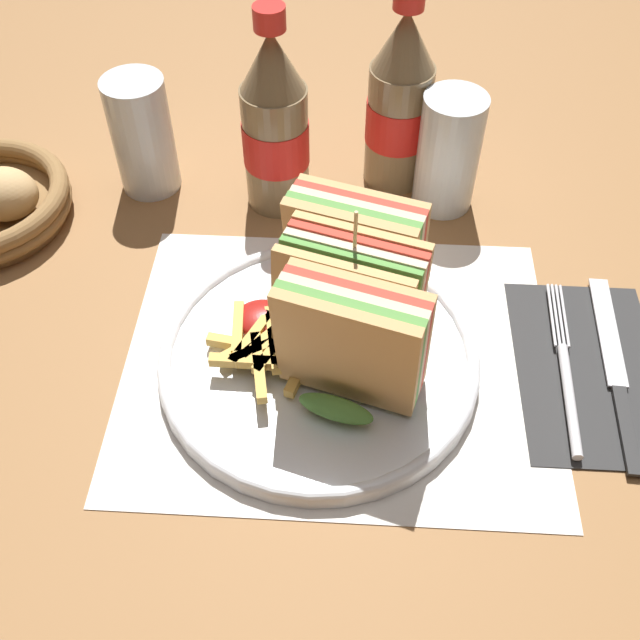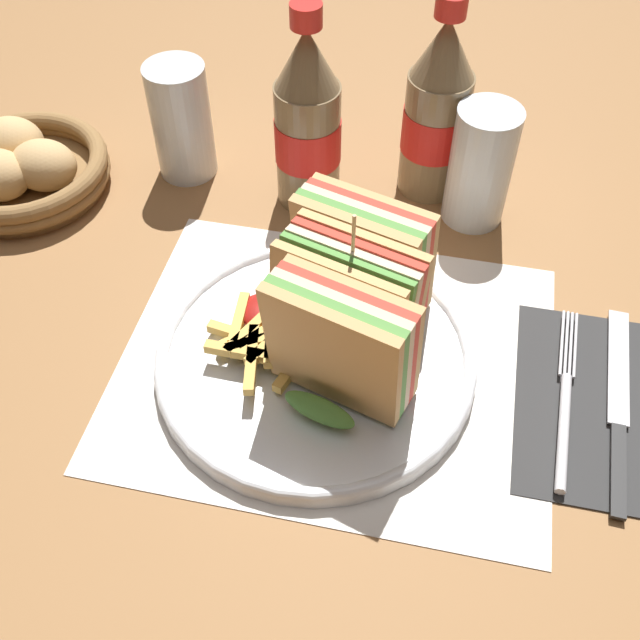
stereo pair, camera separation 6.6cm
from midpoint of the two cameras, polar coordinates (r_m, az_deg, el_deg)
ground_plane at (r=0.68m, az=-1.37°, el=-3.66°), size 4.00×4.00×0.00m
placemat at (r=0.68m, az=-1.26°, el=-3.24°), size 0.39×0.32×0.00m
plate_main at (r=0.67m, az=-2.91°, el=-3.12°), size 0.29×0.29×0.02m
club_sandwich at (r=0.63m, az=-0.51°, el=1.51°), size 0.13×0.20×0.15m
fries_pile at (r=0.66m, az=-6.99°, el=-2.23°), size 0.11×0.11×0.02m
ketchup_blob at (r=0.68m, az=-7.14°, el=-0.04°), size 0.05×0.04×0.02m
napkin at (r=0.70m, az=17.27°, el=-3.74°), size 0.13×0.21×0.00m
fork at (r=0.68m, az=15.72°, el=-4.62°), size 0.02×0.19×0.01m
knife at (r=0.71m, az=19.13°, el=-3.77°), size 0.03×0.22×0.00m
coke_bottle_near at (r=0.79m, az=-5.92°, el=14.38°), size 0.07×0.07×0.22m
coke_bottle_far at (r=0.82m, az=3.70°, el=15.99°), size 0.07×0.07×0.22m
glass_near at (r=0.81m, az=7.35°, el=11.96°), size 0.07×0.07×0.13m
glass_far at (r=0.85m, az=-15.49°, el=12.82°), size 0.07×0.07×0.13m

